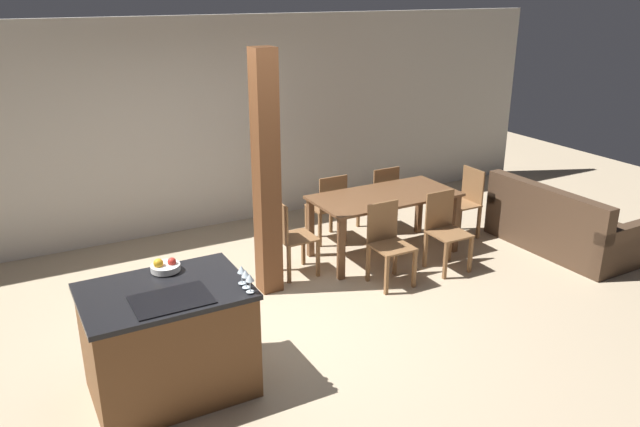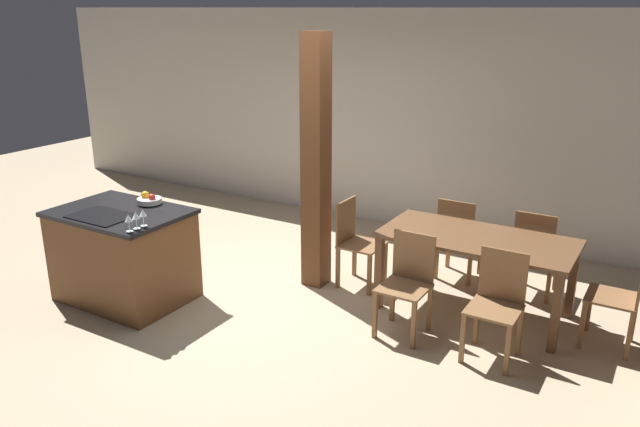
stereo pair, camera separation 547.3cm
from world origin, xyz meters
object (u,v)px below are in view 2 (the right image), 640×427
at_px(dining_chair_far_left, 458,237).
at_px(timber_post, 316,165).
at_px(wine_glass_far, 143,214).
at_px(wine_glass_near, 129,219).
at_px(wine_glass_middle, 136,216).
at_px(dining_table, 476,248).
at_px(dining_chair_foot_end, 622,296).
at_px(fruit_bowl, 149,200).
at_px(dining_chair_head_end, 356,241).
at_px(kitchen_island, 124,255).
at_px(dining_chair_near_left, 407,282).
at_px(dining_chair_far_right, 535,251).
at_px(dining_chair_near_right, 497,303).

relative_size(dining_chair_far_left, timber_post, 0.35).
relative_size(wine_glass_far, dining_chair_far_left, 0.17).
height_order(wine_glass_near, wine_glass_middle, same).
bearing_deg(wine_glass_near, dining_table, 36.73).
distance_m(wine_glass_far, timber_post, 1.70).
bearing_deg(dining_chair_far_left, dining_chair_foot_end, 158.07).
relative_size(fruit_bowl, dining_table, 0.14).
height_order(dining_table, dining_chair_head_end, dining_chair_head_end).
relative_size(kitchen_island, dining_chair_near_left, 1.41).
xyz_separation_m(dining_chair_far_right, dining_chair_head_end, (-1.61, -0.65, 0.00)).
bearing_deg(dining_chair_head_end, dining_table, -90.00).
bearing_deg(dining_chair_head_end, dining_chair_far_right, -68.07).
relative_size(dining_chair_near_left, dining_chair_far_right, 1.00).
relative_size(wine_glass_near, timber_post, 0.06).
distance_m(dining_table, dining_chair_head_end, 1.24).
bearing_deg(dining_table, dining_chair_foot_end, 0.00).
distance_m(dining_table, dining_chair_far_right, 0.78).
bearing_deg(kitchen_island, fruit_bowl, 72.40).
relative_size(fruit_bowl, wine_glass_middle, 1.57).
xyz_separation_m(kitchen_island, wine_glass_far, (0.54, -0.21, 0.57)).
height_order(kitchen_island, fruit_bowl, fruit_bowl).
height_order(fruit_bowl, timber_post, timber_post).
bearing_deg(wine_glass_middle, dining_chair_far_right, 40.24).
bearing_deg(dining_chair_near_left, dining_chair_near_right, 0.00).
distance_m(wine_glass_middle, timber_post, 1.77).
xyz_separation_m(wine_glass_far, dining_chair_far_left, (2.05, 2.30, -0.55)).
relative_size(dining_table, timber_post, 0.69).
distance_m(wine_glass_far, dining_table, 2.96).
xyz_separation_m(kitchen_island, wine_glass_near, (0.54, -0.37, 0.57)).
distance_m(dining_chair_near_right, dining_chair_foot_end, 1.06).
xyz_separation_m(fruit_bowl, dining_chair_near_right, (3.27, 0.50, -0.48)).
height_order(wine_glass_far, dining_chair_far_right, wine_glass_far).
xyz_separation_m(dining_chair_far_right, dining_chair_foot_end, (0.84, -0.65, 0.00)).
bearing_deg(fruit_bowl, wine_glass_near, -55.83).
distance_m(wine_glass_far, dining_chair_near_right, 3.04).
height_order(wine_glass_far, dining_chair_far_left, wine_glass_far).
height_order(kitchen_island, wine_glass_near, wine_glass_near).
bearing_deg(wine_glass_far, dining_chair_near_left, 26.15).
xyz_separation_m(dining_chair_near_left, timber_post, (-1.19, 0.45, 0.79)).
relative_size(kitchen_island, timber_post, 0.49).
distance_m(kitchen_island, dining_chair_near_left, 2.71).
bearing_deg(dining_table, dining_chair_far_right, 59.32).
relative_size(wine_glass_near, wine_glass_middle, 1.00).
bearing_deg(kitchen_island, timber_post, 41.65).
relative_size(dining_chair_head_end, dining_chair_foot_end, 1.00).
xyz_separation_m(wine_glass_far, dining_table, (2.43, 1.65, -0.38)).
distance_m(wine_glass_near, dining_chair_far_right, 3.78).
bearing_deg(dining_chair_foot_end, wine_glass_far, -65.68).
bearing_deg(timber_post, dining_chair_far_left, 35.53).
xyz_separation_m(wine_glass_middle, dining_chair_near_right, (2.82, 1.08, -0.55)).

